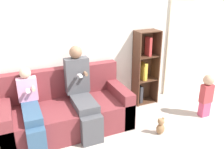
{
  "coord_description": "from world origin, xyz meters",
  "views": [
    {
      "loc": [
        -1.08,
        -2.76,
        2.18
      ],
      "look_at": [
        0.41,
        0.59,
        0.78
      ],
      "focal_mm": 38.0,
      "sensor_mm": 36.0,
      "label": 1
    }
  ],
  "objects_px": {
    "adult_seated": "(82,90)",
    "child_seated": "(31,110)",
    "toddler_standing": "(207,94)",
    "bookshelf": "(144,68)",
    "teddy_bear": "(161,126)",
    "couch": "(67,111)"
  },
  "relations": [
    {
      "from": "couch",
      "to": "teddy_bear",
      "type": "height_order",
      "value": "couch"
    },
    {
      "from": "child_seated",
      "to": "bookshelf",
      "type": "height_order",
      "value": "bookshelf"
    },
    {
      "from": "couch",
      "to": "teddy_bear",
      "type": "distance_m",
      "value": 1.49
    },
    {
      "from": "toddler_standing",
      "to": "bookshelf",
      "type": "xyz_separation_m",
      "value": [
        -0.7,
        0.92,
        0.26
      ]
    },
    {
      "from": "couch",
      "to": "adult_seated",
      "type": "xyz_separation_m",
      "value": [
        0.23,
        -0.09,
        0.36
      ]
    },
    {
      "from": "bookshelf",
      "to": "adult_seated",
      "type": "bearing_deg",
      "value": -163.07
    },
    {
      "from": "toddler_standing",
      "to": "bookshelf",
      "type": "relative_size",
      "value": 0.55
    },
    {
      "from": "bookshelf",
      "to": "teddy_bear",
      "type": "distance_m",
      "value": 1.25
    },
    {
      "from": "adult_seated",
      "to": "teddy_bear",
      "type": "xyz_separation_m",
      "value": [
        1.04,
        -0.66,
        -0.53
      ]
    },
    {
      "from": "teddy_bear",
      "to": "toddler_standing",
      "type": "bearing_deg",
      "value": 8.27
    },
    {
      "from": "child_seated",
      "to": "teddy_bear",
      "type": "height_order",
      "value": "child_seated"
    },
    {
      "from": "adult_seated",
      "to": "teddy_bear",
      "type": "bearing_deg",
      "value": -32.14
    },
    {
      "from": "teddy_bear",
      "to": "bookshelf",
      "type": "bearing_deg",
      "value": 73.17
    },
    {
      "from": "adult_seated",
      "to": "child_seated",
      "type": "xyz_separation_m",
      "value": [
        -0.76,
        -0.07,
        -0.13
      ]
    },
    {
      "from": "couch",
      "to": "adult_seated",
      "type": "relative_size",
      "value": 1.49
    },
    {
      "from": "bookshelf",
      "to": "child_seated",
      "type": "bearing_deg",
      "value": -167.25
    },
    {
      "from": "adult_seated",
      "to": "bookshelf",
      "type": "xyz_separation_m",
      "value": [
        1.37,
        0.42,
        0.03
      ]
    },
    {
      "from": "toddler_standing",
      "to": "bookshelf",
      "type": "height_order",
      "value": "bookshelf"
    },
    {
      "from": "child_seated",
      "to": "teddy_bear",
      "type": "relative_size",
      "value": 3.78
    },
    {
      "from": "toddler_standing",
      "to": "teddy_bear",
      "type": "relative_size",
      "value": 2.76
    },
    {
      "from": "adult_seated",
      "to": "toddler_standing",
      "type": "xyz_separation_m",
      "value": [
        2.07,
        -0.51,
        -0.23
      ]
    },
    {
      "from": "adult_seated",
      "to": "child_seated",
      "type": "height_order",
      "value": "adult_seated"
    }
  ]
}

